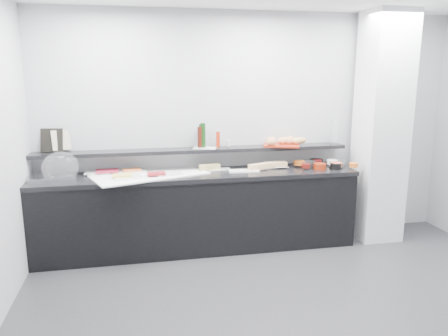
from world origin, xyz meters
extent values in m
plane|color=#2D2D30|center=(0.00, 0.00, 0.00)|extent=(5.00, 5.00, 0.00)
cube|color=#A9ABB0|center=(0.00, 2.00, 1.35)|extent=(5.00, 0.02, 2.70)
cube|color=white|center=(1.50, 1.65, 1.35)|extent=(0.50, 0.50, 2.70)
cube|color=black|center=(-0.70, 1.70, 0.42)|extent=(3.60, 0.60, 0.85)
cube|color=black|center=(-0.70, 1.70, 0.88)|extent=(3.62, 0.62, 0.05)
cube|color=black|center=(-0.70, 1.88, 1.13)|extent=(3.60, 0.25, 0.04)
cube|color=silver|center=(-2.25, 1.73, 0.92)|extent=(0.51, 0.36, 0.04)
ellipsoid|color=white|center=(-2.16, 1.71, 1.03)|extent=(0.45, 0.39, 0.34)
cube|color=white|center=(-1.23, 1.69, 0.91)|extent=(1.33, 0.95, 0.01)
cube|color=white|center=(-1.79, 1.86, 0.92)|extent=(0.29, 0.21, 0.01)
cube|color=maroon|center=(-1.69, 1.82, 0.94)|extent=(0.25, 0.17, 0.02)
cube|color=white|center=(-1.44, 1.83, 0.92)|extent=(0.35, 0.26, 0.01)
cube|color=orange|center=(-1.43, 1.82, 0.94)|extent=(0.22, 0.17, 0.02)
cube|color=white|center=(-1.47, 1.55, 0.92)|extent=(0.32, 0.25, 0.01)
cube|color=#E1CB57|center=(-1.53, 1.57, 0.94)|extent=(0.20, 0.13, 0.02)
cube|color=white|center=(-1.02, 1.64, 0.92)|extent=(0.30, 0.23, 0.01)
cube|color=maroon|center=(-1.17, 1.58, 0.94)|extent=(0.19, 0.13, 0.02)
cube|color=silver|center=(-0.47, 1.81, 0.91)|extent=(0.33, 0.15, 0.01)
cube|color=tan|center=(-0.55, 1.79, 0.94)|extent=(0.25, 0.14, 0.06)
cylinder|color=#ABAEB2|center=(-0.40, 1.72, 0.92)|extent=(0.16, 0.03, 0.01)
cube|color=white|center=(-0.17, 1.67, 0.91)|extent=(0.36, 0.18, 0.01)
cube|color=tan|center=(0.00, 1.69, 0.94)|extent=(0.25, 0.16, 0.06)
cylinder|color=#AFB0B6|center=(-0.25, 1.65, 0.92)|extent=(0.16, 0.01, 0.01)
cube|color=white|center=(0.16, 1.81, 0.91)|extent=(0.43, 0.29, 0.01)
cube|color=#DCB373|center=(0.23, 1.77, 0.94)|extent=(0.27, 0.11, 0.06)
cylinder|color=silver|center=(0.30, 1.70, 0.92)|extent=(0.16, 0.03, 0.01)
cylinder|color=white|center=(0.64, 1.77, 0.94)|extent=(0.22, 0.22, 0.07)
cylinder|color=orange|center=(0.54, 1.79, 0.95)|extent=(0.17, 0.17, 0.05)
cylinder|color=black|center=(0.78, 1.86, 0.94)|extent=(0.21, 0.21, 0.07)
cylinder|color=#540C0E|center=(0.78, 1.81, 0.95)|extent=(0.14, 0.14, 0.05)
cylinder|color=white|center=(1.05, 1.79, 0.94)|extent=(0.16, 0.16, 0.07)
cylinder|color=white|center=(0.95, 1.77, 0.95)|extent=(0.16, 0.16, 0.05)
cylinder|color=maroon|center=(0.72, 1.60, 0.94)|extent=(0.18, 0.18, 0.07)
cylinder|color=#540F0C|center=(0.55, 1.61, 0.95)|extent=(0.10, 0.10, 0.05)
cylinder|color=silver|center=(0.94, 1.63, 0.94)|extent=(0.21, 0.21, 0.07)
cylinder|color=#F7643C|center=(0.93, 1.61, 0.95)|extent=(0.14, 0.14, 0.05)
cylinder|color=black|center=(0.90, 1.57, 0.94)|extent=(0.13, 0.13, 0.07)
cylinder|color=orange|center=(1.12, 1.55, 0.95)|extent=(0.10, 0.10, 0.05)
cube|color=black|center=(-2.27, 1.95, 1.28)|extent=(0.25, 0.11, 0.26)
cube|color=#C3A78C|center=(-2.17, 1.95, 1.28)|extent=(0.20, 0.13, 0.22)
cube|color=white|center=(-0.59, 1.86, 1.16)|extent=(0.30, 0.24, 0.01)
cylinder|color=#0E330F|center=(-0.62, 1.93, 1.29)|extent=(0.07, 0.07, 0.26)
cylinder|color=#3C120B|center=(-0.65, 1.86, 1.28)|extent=(0.05, 0.05, 0.24)
cylinder|color=black|center=(-0.61, 1.87, 1.30)|extent=(0.06, 0.06, 0.28)
cylinder|color=#AF230C|center=(-0.44, 1.84, 1.25)|extent=(0.06, 0.06, 0.18)
cylinder|color=silver|center=(-0.31, 1.88, 1.20)|extent=(0.04, 0.04, 0.07)
cylinder|color=white|center=(-0.31, 1.91, 1.20)|extent=(0.03, 0.03, 0.07)
cube|color=maroon|center=(0.33, 1.84, 1.16)|extent=(0.49, 0.41, 0.02)
ellipsoid|color=#C7884C|center=(0.23, 1.93, 1.21)|extent=(0.14, 0.10, 0.08)
ellipsoid|color=#AF8643|center=(0.47, 1.94, 1.21)|extent=(0.14, 0.09, 0.08)
ellipsoid|color=#C67C4B|center=(0.18, 1.78, 1.21)|extent=(0.13, 0.10, 0.08)
ellipsoid|color=#CC7D4D|center=(0.42, 1.84, 1.21)|extent=(0.14, 0.12, 0.08)
ellipsoid|color=tan|center=(0.51, 1.82, 1.21)|extent=(0.15, 0.12, 0.08)
ellipsoid|color=#D58851|center=(0.36, 1.87, 1.21)|extent=(0.18, 0.14, 0.08)
ellipsoid|color=#BA8447|center=(0.57, 1.85, 1.21)|extent=(0.15, 0.10, 0.08)
cylinder|color=white|center=(1.01, 1.84, 1.30)|extent=(0.12, 0.12, 0.30)
camera|label=1|loc=(-1.36, -3.04, 2.00)|focal=35.00mm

